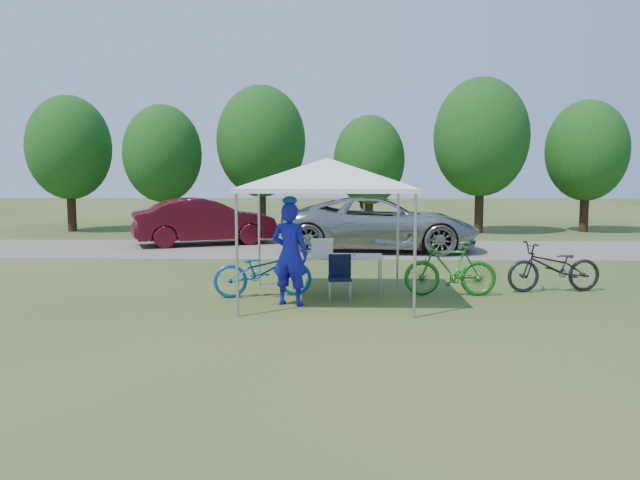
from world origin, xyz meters
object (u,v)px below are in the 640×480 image
(folding_table, at_px, (337,258))
(sedan, at_px, (205,221))
(bike_blue, at_px, (263,271))
(bike_green, at_px, (450,269))
(cooler, at_px, (322,247))
(bike_dark, at_px, (554,267))
(cyclist, at_px, (290,254))
(folding_chair, at_px, (340,273))
(minivan, at_px, (380,224))

(folding_table, height_order, sedan, sedan)
(bike_blue, relative_size, bike_green, 1.07)
(cooler, height_order, bike_dark, cooler)
(folding_table, bearing_deg, cooler, 180.00)
(bike_dark, bearing_deg, cyclist, -82.54)
(folding_table, xyz_separation_m, sedan, (-4.51, 8.44, 0.09))
(bike_blue, distance_m, bike_dark, 5.98)
(folding_chair, height_order, cyclist, cyclist)
(bike_dark, bearing_deg, bike_blue, -91.37)
(minivan, bearing_deg, bike_dark, -151.96)
(cooler, height_order, bike_green, cooler)
(minivan, bearing_deg, folding_table, 172.01)
(cyclist, bearing_deg, bike_blue, -35.78)
(folding_table, height_order, folding_chair, folding_chair)
(bike_dark, height_order, minivan, minivan)
(cooler, distance_m, bike_dark, 4.80)
(bike_blue, height_order, bike_green, bike_green)
(cooler, relative_size, bike_blue, 0.24)
(bike_blue, relative_size, minivan, 0.32)
(minivan, height_order, sedan, minivan)
(folding_chair, xyz_separation_m, cooler, (-0.36, 0.68, 0.43))
(minivan, relative_size, sedan, 1.27)
(folding_chair, xyz_separation_m, bike_green, (2.20, 0.39, 0.04))
(bike_blue, distance_m, minivan, 7.88)
(cooler, distance_m, cyclist, 1.38)
(sedan, bearing_deg, folding_chair, -175.62)
(folding_table, bearing_deg, cyclist, -124.74)
(folding_chair, relative_size, minivan, 0.14)
(folding_chair, distance_m, bike_green, 2.24)
(cyclist, distance_m, minivan, 8.44)
(bike_green, xyz_separation_m, sedan, (-6.77, 8.72, 0.26))
(bike_blue, distance_m, sedan, 9.41)
(cyclist, height_order, bike_dark, cyclist)
(folding_chair, relative_size, bike_dark, 0.44)
(folding_table, relative_size, sedan, 0.39)
(bike_blue, bearing_deg, bike_dark, -97.67)
(cooler, relative_size, sedan, 0.10)
(cyclist, height_order, minivan, cyclist)
(bike_green, relative_size, bike_dark, 0.92)
(folding_chair, bearing_deg, bike_blue, 168.80)
(bike_green, distance_m, minivan, 7.25)
(cooler, height_order, minivan, minivan)
(cooler, relative_size, bike_dark, 0.23)
(folding_chair, distance_m, sedan, 10.20)
(cyclist, distance_m, bike_dark, 5.55)
(cyclist, bearing_deg, folding_chair, -130.82)
(folding_chair, relative_size, cooler, 1.88)
(bike_green, bearing_deg, cooler, -94.61)
(folding_table, xyz_separation_m, cooler, (-0.30, 0.00, 0.21))
(folding_table, height_order, bike_green, bike_green)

